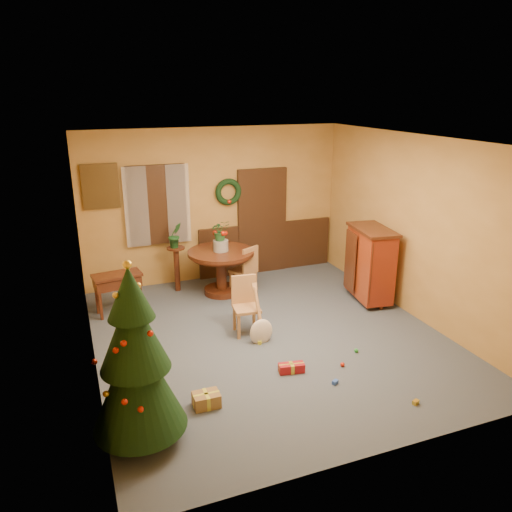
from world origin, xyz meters
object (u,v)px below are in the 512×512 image
writing_desk (118,284)px  sideboard (370,262)px  chair_near (245,303)px  christmas_tree (136,360)px  dining_table (221,264)px

writing_desk → sideboard: size_ratio=0.62×
writing_desk → sideboard: (4.15, -1.05, 0.19)m
chair_near → writing_desk: chair_near is taller
christmas_tree → writing_desk: size_ratio=2.47×
writing_desk → dining_table: bearing=5.6°
writing_desk → christmas_tree: bearing=-92.6°
dining_table → christmas_tree: size_ratio=0.59×
writing_desk → sideboard: 4.28m
dining_table → chair_near: chair_near is taller
chair_near → sideboard: 2.45m
chair_near → writing_desk: 2.22m
chair_near → christmas_tree: (-1.88, -1.96, 0.48)m
chair_near → sideboard: sideboard is taller
christmas_tree → sideboard: (4.30, 2.30, -0.25)m
chair_near → christmas_tree: 2.76m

